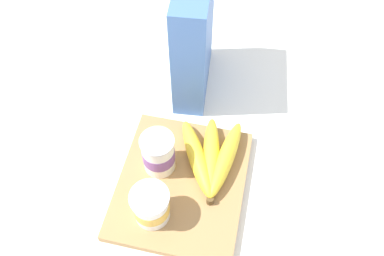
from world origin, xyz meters
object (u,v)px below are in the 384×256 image
Objects in this scene: yogurt_cup_front at (151,206)px; yogurt_cup_back at (158,153)px; cutting_board at (181,184)px; banana_bunch at (211,158)px; cereal_box at (193,38)px.

yogurt_cup_back is at bearing 7.72° from yogurt_cup_front.
yogurt_cup_front reaches higher than cutting_board.
banana_bunch is at bearing -74.01° from yogurt_cup_back.
cereal_box is 3.52× the size of yogurt_cup_front.
yogurt_cup_front is 0.11m from yogurt_cup_back.
cutting_board is 0.10m from yogurt_cup_front.
cereal_box reaches higher than banana_bunch.
cereal_box is (0.28, 0.04, 0.13)m from cutting_board.
yogurt_cup_back is (-0.25, 0.01, -0.07)m from cereal_box.
yogurt_cup_back is (0.03, 0.05, 0.06)m from cutting_board.
yogurt_cup_front is at bearing 174.44° from cereal_box.
cereal_box is at bearing 20.99° from banana_bunch.
yogurt_cup_front is at bearing 154.58° from cutting_board.
cutting_board is 0.08m from banana_bunch.
yogurt_cup_back is (0.11, 0.01, 0.01)m from yogurt_cup_front.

